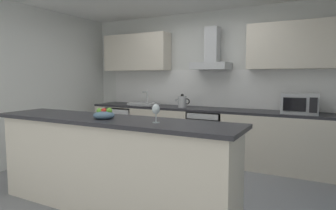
{
  "coord_description": "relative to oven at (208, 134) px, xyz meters",
  "views": [
    {
      "loc": [
        1.84,
        -3.21,
        1.44
      ],
      "look_at": [
        -0.04,
        0.34,
        1.05
      ],
      "focal_mm": 31.27,
      "sensor_mm": 36.0,
      "label": 1
    }
  ],
  "objects": [
    {
      "name": "fruit_bowl",
      "position": [
        -0.29,
        -2.33,
        0.59
      ],
      "size": [
        0.22,
        0.22,
        0.12
      ],
      "color": "slate",
      "rests_on": "counter_island"
    },
    {
      "name": "wall_back",
      "position": [
        -0.14,
        0.41,
        0.84
      ],
      "size": [
        5.87,
        0.12,
        2.6
      ],
      "primitive_type": "cube",
      "color": "silver",
      "rests_on": "ground"
    },
    {
      "name": "wall_left",
      "position": [
        -2.63,
        -1.47,
        0.84
      ],
      "size": [
        0.12,
        4.63,
        2.6
      ],
      "primitive_type": "cube",
      "color": "silver",
      "rests_on": "ground"
    },
    {
      "name": "counter_island",
      "position": [
        -0.28,
        -2.28,
        0.05
      ],
      "size": [
        2.84,
        0.64,
        1.01
      ],
      "color": "beige",
      "rests_on": "ground"
    },
    {
      "name": "microwave",
      "position": [
        1.42,
        -0.03,
        0.59
      ],
      "size": [
        0.5,
        0.38,
        0.3
      ],
      "color": "#B7BABC",
      "rests_on": "counter_back"
    },
    {
      "name": "oven",
      "position": [
        0.0,
        0.0,
        0.0
      ],
      "size": [
        0.6,
        0.62,
        0.8
      ],
      "color": "slate",
      "rests_on": "ground"
    },
    {
      "name": "kettle",
      "position": [
        -0.47,
        -0.03,
        0.55
      ],
      "size": [
        0.29,
        0.15,
        0.24
      ],
      "color": "#B7BABC",
      "rests_on": "counter_back"
    },
    {
      "name": "ground",
      "position": [
        -0.14,
        -1.47,
        -0.47
      ],
      "size": [
        5.87,
        4.63,
        0.02
      ],
      "primitive_type": "cube",
      "color": "gray"
    },
    {
      "name": "backsplash_tile",
      "position": [
        -0.14,
        0.33,
        0.77
      ],
      "size": [
        4.14,
        0.02,
        0.66
      ],
      "primitive_type": "cube",
      "color": "white"
    },
    {
      "name": "refrigerator",
      "position": [
        -1.73,
        -0.0,
        -0.03
      ],
      "size": [
        0.58,
        0.6,
        0.85
      ],
      "color": "white",
      "rests_on": "ground"
    },
    {
      "name": "upper_cabinets",
      "position": [
        -0.14,
        0.18,
        1.45
      ],
      "size": [
        4.23,
        0.32,
        0.7
      ],
      "color": "beige"
    },
    {
      "name": "range_hood",
      "position": [
        0.0,
        0.13,
        1.33
      ],
      "size": [
        0.62,
        0.45,
        0.72
      ],
      "color": "#B7BABC"
    },
    {
      "name": "wine_glass",
      "position": [
        0.32,
        -2.31,
        0.67
      ],
      "size": [
        0.08,
        0.08,
        0.18
      ],
      "color": "silver",
      "rests_on": "counter_island"
    },
    {
      "name": "counter_back",
      "position": [
        -0.14,
        0.03,
        -0.01
      ],
      "size": [
        4.29,
        0.6,
        0.9
      ],
      "color": "beige",
      "rests_on": "ground"
    },
    {
      "name": "sink",
      "position": [
        -1.3,
        0.01,
        0.47
      ],
      "size": [
        0.5,
        0.4,
        0.26
      ],
      "color": "silver",
      "rests_on": "counter_back"
    }
  ]
}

